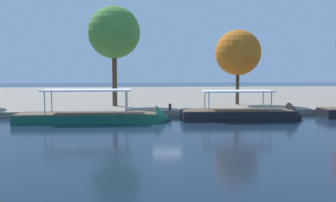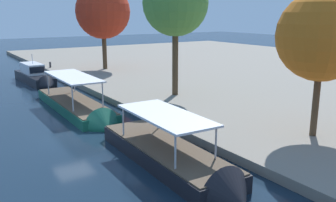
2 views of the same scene
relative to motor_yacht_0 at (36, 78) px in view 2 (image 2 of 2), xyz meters
name	(u,v)px [view 2 (image 2 of 2)]	position (x,y,z in m)	size (l,w,h in m)	color
ground_plane	(72,137)	(22.05, -3.01, -0.69)	(220.00, 220.00, 0.00)	#142333
motor_yacht_0	(36,78)	(0.00, 0.00, 0.00)	(10.50, 2.81, 4.24)	black
tour_boat_1	(79,109)	(16.03, -0.34, -0.38)	(14.24, 3.30, 4.27)	#14513D
tour_boat_2	(176,162)	(30.19, 0.05, -0.30)	(12.05, 3.40, 3.97)	black
mooring_bollard_0	(161,113)	(22.90, 3.66, 0.28)	(0.32, 0.32, 0.74)	#2D2D33
mooring_bollard_1	(50,64)	(-8.33, 4.13, 0.34)	(0.30, 0.30, 0.86)	#2D2D33
tree_1	(324,36)	(31.94, 9.72, 6.27)	(5.59, 5.59, 9.18)	#4C3823
tree_2	(102,10)	(-2.80, 10.21, 8.05)	(7.53, 7.53, 11.76)	#4C3823
tree_3	(175,3)	(16.87, 8.98, 8.57)	(6.11, 6.11, 11.71)	#4C3823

